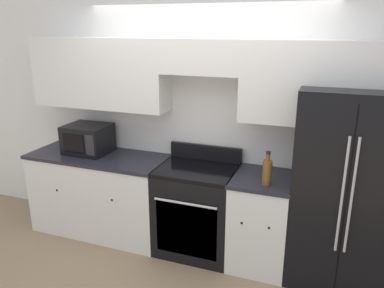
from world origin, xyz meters
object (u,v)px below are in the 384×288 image
Objects in this scene: refrigerator at (345,187)px; oven_range at (197,209)px; bottle at (267,172)px; microwave at (88,139)px.

oven_range is at bearing -176.78° from refrigerator.
oven_range is 3.46× the size of bottle.
oven_range is at bearing -2.10° from microwave.
oven_range is 0.60× the size of refrigerator.
microwave is at bearing -179.37° from refrigerator.
microwave reaches higher than bottle.
microwave is (-2.69, -0.03, 0.18)m from refrigerator.
bottle is (-0.66, -0.24, 0.15)m from refrigerator.
refrigerator is at bearing 3.22° from oven_range.
refrigerator reaches higher than microwave.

